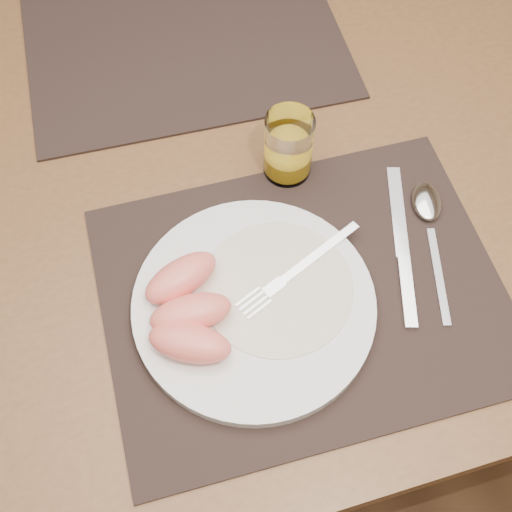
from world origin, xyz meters
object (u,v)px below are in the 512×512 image
object	(u,v)px
knife	(403,257)
fork	(290,275)
juice_glass	(288,149)
spoon	(428,212)
plate	(254,305)
table	(233,190)
placemat_far	(184,38)
placemat_near	(303,294)

from	to	relation	value
knife	fork	bearing A→B (deg)	177.34
knife	juice_glass	size ratio (longest dim) A/B	2.38
spoon	fork	bearing A→B (deg)	-167.66
plate	table	bearing A→B (deg)	81.51
placemat_far	fork	xyz separation A→B (m)	(0.03, -0.42, 0.02)
fork	juice_glass	size ratio (longest dim) A/B	1.84
fork	juice_glass	distance (m)	0.16
table	plate	size ratio (longest dim) A/B	5.19
plate	spoon	xyz separation A→B (m)	(0.24, 0.06, -0.00)
juice_glass	placemat_far	bearing A→B (deg)	105.04
placemat_near	juice_glass	bearing A→B (deg)	78.36
fork	knife	bearing A→B (deg)	-2.66
placemat_far	knife	world-z (taller)	knife
table	plate	distance (m)	0.24
placemat_near	spoon	distance (m)	0.19
placemat_far	fork	distance (m)	0.42
table	juice_glass	world-z (taller)	juice_glass
placemat_far	juice_glass	bearing A→B (deg)	-74.96
placemat_far	knife	distance (m)	0.46
knife	juice_glass	bearing A→B (deg)	119.46
table	knife	world-z (taller)	knife
table	plate	world-z (taller)	plate
spoon	juice_glass	distance (m)	0.19
table	juice_glass	bearing A→B (deg)	-38.37
plate	spoon	bearing A→B (deg)	14.37
table	fork	distance (m)	0.23
table	plate	xyz separation A→B (m)	(-0.03, -0.22, 0.10)
plate	juice_glass	xyz separation A→B (m)	(0.09, 0.17, 0.03)
plate	knife	xyz separation A→B (m)	(0.19, 0.01, -0.01)
placemat_near	fork	xyz separation A→B (m)	(-0.01, 0.02, 0.02)
plate	knife	bearing A→B (deg)	4.03
table	spoon	distance (m)	0.28
spoon	juice_glass	world-z (taller)	juice_glass
table	plate	bearing A→B (deg)	-98.49
plate	fork	bearing A→B (deg)	21.91
table	juice_glass	distance (m)	0.15
plate	spoon	distance (m)	0.24
knife	table	bearing A→B (deg)	125.96
fork	juice_glass	bearing A→B (deg)	73.52
table	placemat_far	xyz separation A→B (m)	(-0.01, 0.22, 0.09)
knife	placemat_far	bearing A→B (deg)	110.80
juice_glass	plate	bearing A→B (deg)	-118.35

